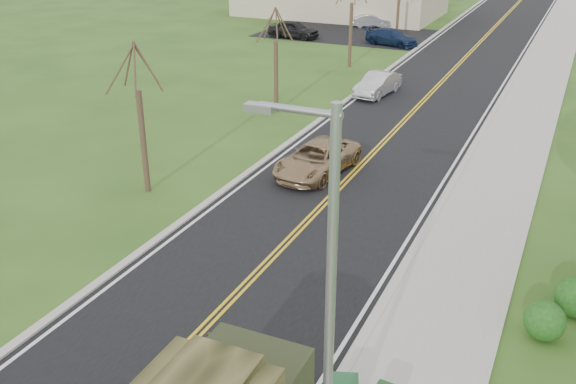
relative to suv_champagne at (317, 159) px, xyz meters
The scene contains 14 objects.
road 25.41m from the suv_champagne, 86.70° to the left, with size 8.00×120.00×0.01m, color black.
curb_right 25.98m from the suv_champagne, 77.52° to the left, with size 0.30×120.00×0.12m, color #9E998E.
sidewalk_right 26.41m from the suv_champagne, 73.81° to the left, with size 3.20×120.00×0.10m, color #9E998E.
curb_left 25.51m from the suv_champagne, 96.05° to the left, with size 0.30×120.00×0.10m, color #9E998E.
street_light 16.85m from the suv_champagne, 67.21° to the right, with size 1.65×0.22×8.00m.
bare_tree_a 7.49m from the suv_champagne, 140.05° to the right, with size 1.93×2.26×6.08m.
bare_tree_b 9.39m from the suv_champagne, 126.97° to the left, with size 1.83×2.14×5.73m.
bare_tree_c 20.25m from the suv_champagne, 105.97° to the left, with size 2.04×2.39×6.42m.
bare_tree_d 31.90m from the suv_champagne, 100.02° to the left, with size 1.88×2.20×5.91m.
suv_champagne is the anchor object (origin of this frame).
sedan_silver 13.09m from the suv_champagne, 96.30° to the left, with size 1.44×4.12×1.36m, color silver.
lot_car_dark 30.55m from the suv_champagne, 116.41° to the left, with size 1.79×4.44×1.51m, color black.
lot_car_silver 36.51m from the suv_champagne, 104.44° to the left, with size 1.27×3.65×1.20m, color #B2B3B7.
lot_car_navy 28.44m from the suv_champagne, 100.10° to the left, with size 1.84×4.53×1.32m, color #101E3D.
Camera 1 is at (8.26, -9.23, 10.72)m, focal length 40.00 mm.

